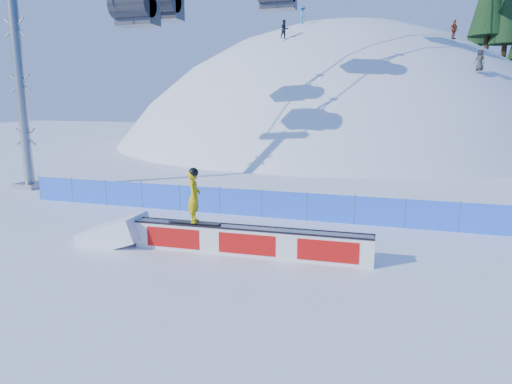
% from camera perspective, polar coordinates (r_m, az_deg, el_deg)
% --- Properties ---
extents(ground, '(160.00, 160.00, 0.00)m').
position_cam_1_polar(ground, '(16.49, -7.15, -6.61)').
color(ground, white).
rests_on(ground, ground).
extents(snow_hill, '(64.00, 64.00, 64.00)m').
position_cam_1_polar(snow_hill, '(61.14, 10.07, -10.92)').
color(snow_hill, white).
rests_on(snow_hill, ground).
extents(safety_fence, '(22.05, 0.05, 1.30)m').
position_cam_1_polar(safety_fence, '(20.36, -1.95, -1.28)').
color(safety_fence, blue).
rests_on(safety_fence, ground).
extents(rail_box, '(8.12, 0.85, 0.97)m').
position_cam_1_polar(rail_box, '(15.22, -0.90, -6.17)').
color(rail_box, silver).
rests_on(rail_box, ground).
extents(snow_ramp, '(2.46, 1.59, 1.50)m').
position_cam_1_polar(snow_ramp, '(17.41, -17.21, -6.07)').
color(snow_ramp, white).
rests_on(snow_ramp, ground).
extents(snowboarder, '(1.83, 0.73, 1.90)m').
position_cam_1_polar(snowboarder, '(15.48, -7.74, -0.50)').
color(snowboarder, black).
rests_on(snowboarder, rail_box).
extents(distant_skiers, '(17.31, 7.81, 6.99)m').
position_cam_1_polar(distant_skiers, '(45.31, 12.93, 19.16)').
color(distant_skiers, black).
rests_on(distant_skiers, ground).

